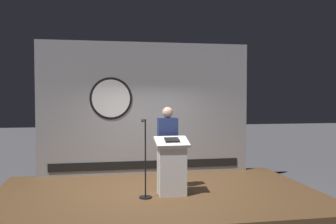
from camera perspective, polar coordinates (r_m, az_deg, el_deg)
name	(u,v)px	position (r m, az deg, el deg)	size (l,w,h in m)	color
ground_plane	(158,207)	(7.63, -1.60, -14.36)	(40.00, 40.00, 0.00)	#4C4C51
stage_platform	(158,200)	(7.59, -1.60, -13.28)	(6.40, 4.00, 0.30)	brown
banner_display	(145,109)	(9.14, -3.49, 0.51)	(5.18, 0.12, 3.22)	#9E9EA3
podium	(172,167)	(7.27, 0.58, -8.40)	(0.64, 0.50, 1.12)	silver
speaker_person	(168,147)	(7.68, -0.07, -5.38)	(0.40, 0.26, 1.68)	black
microphone_stand	(145,170)	(7.10, -3.53, -8.80)	(0.24, 0.56, 1.48)	black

